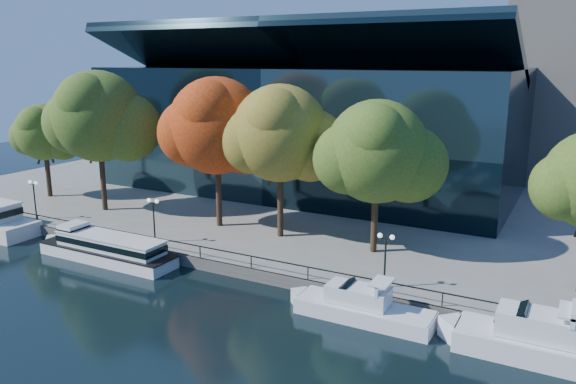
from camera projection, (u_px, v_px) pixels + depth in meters
The scene contains 15 objects.
ground at pixel (176, 282), 44.15m from camera, with size 160.00×160.00×0.00m, color black.
promenade at pixel (350, 185), 75.19m from camera, with size 90.00×67.08×1.00m.
railing at pixel (200, 246), 46.48m from camera, with size 88.20×0.08×0.99m.
convention_building at pixel (309, 128), 71.24m from camera, with size 50.00×24.57×21.43m.
tour_boat at pixel (104, 247), 48.72m from camera, with size 14.68×3.27×2.79m.
cruiser_near at pixel (358, 306), 37.70m from camera, with size 10.36×2.67×3.00m.
cruiser_far at pixel (537, 340), 32.59m from camera, with size 11.32×3.14×3.70m.
tree_0 at pixel (44, 134), 65.51m from camera, with size 8.23×6.75×10.99m.
tree_1 at pixel (99, 118), 58.88m from camera, with size 12.00×9.84×14.98m.
tree_2 at pixel (218, 128), 53.19m from camera, with size 11.61×9.52×14.52m.
tree_3 at pixel (282, 136), 49.96m from camera, with size 10.94×8.97×13.99m.
tree_4 at pixel (379, 154), 46.00m from camera, with size 10.72×8.79×12.96m.
lamp_0 at pixel (34, 191), 57.12m from camera, with size 1.26×0.36×4.03m.
lamp_1 at pixel (153, 210), 49.83m from camera, with size 1.26×0.36×4.03m.
lamp_2 at pixel (386, 248), 39.93m from camera, with size 1.26×0.36×4.03m.
Camera 1 is at (27.35, -32.17, 17.17)m, focal length 35.00 mm.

